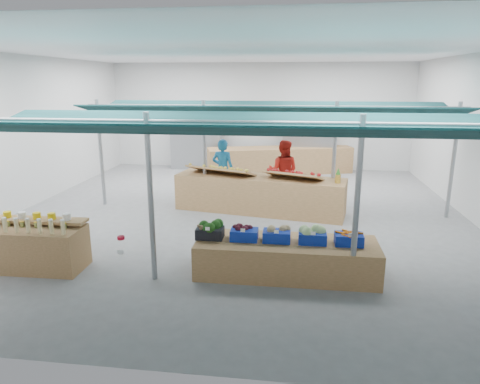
{
  "coord_description": "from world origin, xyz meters",
  "views": [
    {
      "loc": [
        1.46,
        -10.9,
        3.5
      ],
      "look_at": [
        0.26,
        -1.6,
        1.05
      ],
      "focal_mm": 32.0,
      "sensor_mm": 36.0,
      "label": 1
    }
  ],
  "objects": [
    {
      "name": "floor",
      "position": [
        0.0,
        0.0,
        0.0
      ],
      "size": [
        13.0,
        13.0,
        0.0
      ],
      "primitive_type": "plane",
      "color": "slate",
      "rests_on": "ground"
    },
    {
      "name": "hall",
      "position": [
        0.0,
        1.44,
        2.65
      ],
      "size": [
        13.0,
        13.0,
        13.0
      ],
      "color": "silver",
      "rests_on": "ground"
    },
    {
      "name": "pole_grid",
      "position": [
        0.75,
        -1.75,
        1.81
      ],
      "size": [
        10.0,
        4.6,
        3.0
      ],
      "color": "gray",
      "rests_on": "floor"
    },
    {
      "name": "awnings",
      "position": [
        0.75,
        -1.75,
        2.78
      ],
      "size": [
        9.5,
        7.08,
        0.3
      ],
      "color": "black",
      "rests_on": "pole_grid"
    },
    {
      "name": "back_shelving_left",
      "position": [
        -2.5,
        6.0,
        1.0
      ],
      "size": [
        2.0,
        0.5,
        2.0
      ],
      "primitive_type": "cube",
      "color": "#B23F33",
      "rests_on": "floor"
    },
    {
      "name": "back_shelving_right",
      "position": [
        2.0,
        6.0,
        1.0
      ],
      "size": [
        2.0,
        0.5,
        2.0
      ],
      "primitive_type": "cube",
      "color": "#B23F33",
      "rests_on": "floor"
    },
    {
      "name": "bottle_shelf",
      "position": [
        -3.38,
        -3.83,
        0.44
      ],
      "size": [
        1.84,
        1.14,
        1.09
      ],
      "rotation": [
        0.0,
        0.0,
        0.02
      ],
      "color": "brown",
      "rests_on": "floor"
    },
    {
      "name": "veg_counter",
      "position": [
        1.37,
        -3.51,
        0.32
      ],
      "size": [
        3.32,
        1.11,
        0.65
      ],
      "primitive_type": "cube",
      "rotation": [
        0.0,
        0.0,
        0.0
      ],
      "color": "brown",
      "rests_on": "floor"
    },
    {
      "name": "fruit_counter",
      "position": [
        0.54,
        0.37,
        0.49
      ],
      "size": [
        4.72,
        1.92,
        0.98
      ],
      "primitive_type": "cube",
      "rotation": [
        0.0,
        0.0,
        -0.18
      ],
      "color": "brown",
      "rests_on": "floor"
    },
    {
      "name": "far_counter",
      "position": [
        0.9,
        5.54,
        0.5
      ],
      "size": [
        5.65,
        2.65,
        1.0
      ],
      "primitive_type": "cube",
      "rotation": [
        0.0,
        0.0,
        0.29
      ],
      "color": "brown",
      "rests_on": "floor"
    },
    {
      "name": "vendor_left",
      "position": [
        -0.66,
        1.47,
        0.92
      ],
      "size": [
        0.74,
        0.55,
        1.84
      ],
      "primitive_type": "imported",
      "rotation": [
        0.0,
        0.0,
        2.96
      ],
      "color": "#176296",
      "rests_on": "floor"
    },
    {
      "name": "vendor_right",
      "position": [
        1.14,
        1.47,
        0.92
      ],
      "size": [
        1.01,
        0.85,
        1.84
      ],
      "primitive_type": "imported",
      "rotation": [
        0.0,
        0.0,
        2.96
      ],
      "color": "#B41D16",
      "rests_on": "floor"
    },
    {
      "name": "crate_broccoli",
      "position": [
        -0.06,
        -3.51,
        0.8
      ],
      "size": [
        0.5,
        0.4,
        0.35
      ],
      "rotation": [
        0.0,
        0.0,
        0.0
      ],
      "color": "black",
      "rests_on": "veg_counter"
    },
    {
      "name": "crate_beets",
      "position": [
        0.59,
        -3.51,
        0.78
      ],
      "size": [
        0.5,
        0.4,
        0.29
      ],
      "rotation": [
        0.0,
        0.0,
        0.0
      ],
      "color": "navy",
      "rests_on": "veg_counter"
    },
    {
      "name": "crate_celeriac",
      "position": [
        1.19,
        -3.51,
        0.79
      ],
      "size": [
        0.5,
        0.4,
        0.31
      ],
      "rotation": [
        0.0,
        0.0,
        0.0
      ],
      "color": "navy",
      "rests_on": "veg_counter"
    },
    {
      "name": "crate_cabbage",
      "position": [
        1.83,
        -3.51,
        0.8
      ],
      "size": [
        0.5,
        0.4,
        0.35
      ],
      "rotation": [
        0.0,
        0.0,
        0.0
      ],
      "color": "navy",
      "rests_on": "veg_counter"
    },
    {
      "name": "crate_carrots",
      "position": [
        2.48,
        -3.51,
        0.76
      ],
      "size": [
        0.5,
        0.4,
        0.29
      ],
      "rotation": [
        0.0,
        0.0,
        0.0
      ],
      "color": "navy",
      "rests_on": "veg_counter"
    },
    {
      "name": "sparrow",
      "position": [
        -0.21,
        -3.63,
        0.89
      ],
      "size": [
        0.12,
        0.09,
        0.11
      ],
      "rotation": [
        0.0,
        0.0,
        0.0
      ],
      "color": "brown",
      "rests_on": "crate_broccoli"
    },
    {
      "name": "pole_ribbon",
      "position": [
        -1.21,
        -4.87,
        1.08
      ],
      "size": [
        0.12,
        0.12,
        0.28
      ],
      "color": "#B10B1F",
      "rests_on": "pole_grid"
    },
    {
      "name": "apple_heap_yellow",
      "position": [
        -0.55,
        0.46,
        1.15
      ],
      "size": [
        2.02,
        1.34,
        0.27
      ],
      "rotation": [
        0.0,
        0.0,
        -0.37
      ],
      "color": "#997247",
      "rests_on": "fruit_counter"
    },
    {
      "name": "apple_heap_red",
      "position": [
        1.44,
        0.09,
        1.15
      ],
      "size": [
        1.65,
        1.19,
        0.27
      ],
      "rotation": [
        0.0,
        0.0,
        -0.37
      ],
      "color": "#997247",
      "rests_on": "fruit_counter"
    },
    {
      "name": "pineapple",
      "position": [
        2.57,
        -0.12,
        1.17
      ],
      "size": [
        0.14,
        0.14,
        0.39
      ],
      "rotation": [
        0.0,
        0.0,
        -0.37
      ],
      "color": "#8C6019",
      "rests_on": "fruit_counter"
    }
  ]
}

